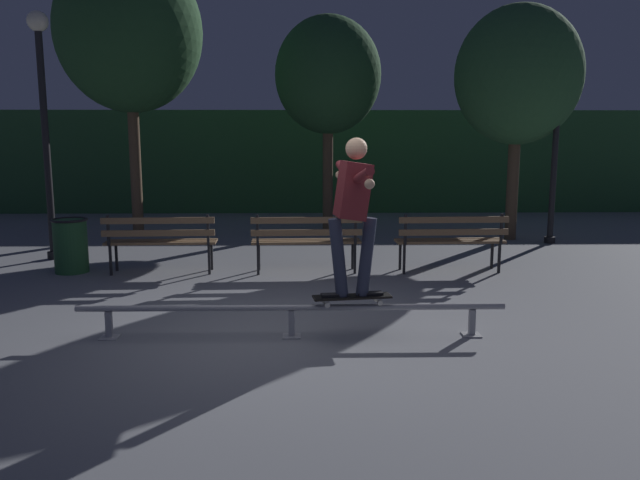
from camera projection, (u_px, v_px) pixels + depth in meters
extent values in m
plane|color=slate|center=(292.00, 334.00, 6.38)|extent=(90.00, 90.00, 0.00)
cube|color=#2D5B33|center=(301.00, 161.00, 16.81)|extent=(24.00, 1.20, 2.65)
cylinder|color=#9E9EA3|center=(291.00, 308.00, 6.25)|extent=(4.27, 0.06, 0.06)
cube|color=#9E9EA3|center=(109.00, 325.00, 6.23)|extent=(0.06, 0.06, 0.27)
cube|color=#9E9EA3|center=(110.00, 337.00, 6.26)|extent=(0.18, 0.18, 0.01)
cube|color=#9E9EA3|center=(292.00, 324.00, 6.27)|extent=(0.06, 0.06, 0.27)
cube|color=#9E9EA3|center=(292.00, 336.00, 6.29)|extent=(0.18, 0.18, 0.01)
cube|color=#9E9EA3|center=(472.00, 322.00, 6.31)|extent=(0.06, 0.06, 0.27)
cube|color=#9E9EA3|center=(471.00, 335.00, 6.33)|extent=(0.18, 0.18, 0.01)
cube|color=black|center=(352.00, 297.00, 6.24)|extent=(0.80, 0.31, 0.02)
cube|color=black|center=(352.00, 296.00, 6.24)|extent=(0.78, 0.30, 0.00)
cube|color=#9E9EA3|center=(378.00, 297.00, 6.29)|extent=(0.07, 0.18, 0.02)
cube|color=#9E9EA3|center=(326.00, 300.00, 6.20)|extent=(0.07, 0.18, 0.02)
cylinder|color=beige|center=(380.00, 303.00, 6.22)|extent=(0.06, 0.04, 0.05)
cylinder|color=beige|center=(376.00, 299.00, 6.37)|extent=(0.06, 0.04, 0.05)
cylinder|color=beige|center=(327.00, 305.00, 6.13)|extent=(0.06, 0.04, 0.05)
cylinder|color=beige|center=(324.00, 301.00, 6.28)|extent=(0.06, 0.04, 0.05)
cube|color=black|center=(370.00, 294.00, 6.27)|extent=(0.27, 0.14, 0.03)
cube|color=black|center=(334.00, 295.00, 6.21)|extent=(0.27, 0.14, 0.03)
cylinder|color=#282D42|center=(366.00, 257.00, 6.20)|extent=(0.22, 0.15, 0.79)
cylinder|color=#282D42|center=(338.00, 258.00, 6.15)|extent=(0.22, 0.15, 0.79)
cube|color=maroon|center=(353.00, 190.00, 6.07)|extent=(0.38, 0.40, 0.57)
cylinder|color=maroon|center=(362.00, 176.00, 5.67)|extent=(0.17, 0.61, 0.21)
cylinder|color=maroon|center=(345.00, 172.00, 6.41)|extent=(0.17, 0.61, 0.21)
sphere|color=tan|center=(370.00, 184.00, 5.41)|extent=(0.09, 0.09, 0.09)
sphere|color=tan|center=(340.00, 175.00, 6.69)|extent=(0.09, 0.09, 0.09)
sphere|color=tan|center=(356.00, 149.00, 6.01)|extent=(0.21, 0.21, 0.21)
cube|color=black|center=(212.00, 255.00, 9.43)|extent=(0.04, 0.04, 0.44)
cube|color=black|center=(209.00, 259.00, 9.11)|extent=(0.04, 0.04, 0.44)
cube|color=black|center=(208.00, 230.00, 9.00)|extent=(0.04, 0.04, 0.44)
cube|color=black|center=(116.00, 256.00, 9.35)|extent=(0.04, 0.04, 0.44)
cube|color=black|center=(111.00, 260.00, 9.03)|extent=(0.04, 0.04, 0.44)
cube|color=black|center=(108.00, 231.00, 8.92)|extent=(0.04, 0.04, 0.44)
cube|color=brown|center=(163.00, 240.00, 9.33)|extent=(1.60, 0.15, 0.04)
cube|color=brown|center=(162.00, 242.00, 9.19)|extent=(1.60, 0.15, 0.04)
cube|color=brown|center=(160.00, 243.00, 9.05)|extent=(1.60, 0.15, 0.04)
cube|color=brown|center=(158.00, 233.00, 8.96)|extent=(1.60, 0.09, 0.09)
cube|color=brown|center=(158.00, 221.00, 8.93)|extent=(1.60, 0.09, 0.09)
cube|color=black|center=(352.00, 255.00, 9.47)|extent=(0.04, 0.04, 0.44)
cube|color=black|center=(355.00, 259.00, 9.16)|extent=(0.04, 0.04, 0.44)
cube|color=black|center=(355.00, 229.00, 9.04)|extent=(0.04, 0.04, 0.44)
cube|color=black|center=(259.00, 256.00, 9.39)|extent=(0.04, 0.04, 0.44)
cube|color=black|center=(258.00, 260.00, 9.08)|extent=(0.04, 0.04, 0.44)
cube|color=black|center=(257.00, 230.00, 8.96)|extent=(0.04, 0.04, 0.44)
cube|color=brown|center=(306.00, 240.00, 9.37)|extent=(1.60, 0.15, 0.04)
cube|color=brown|center=(306.00, 241.00, 9.23)|extent=(1.60, 0.15, 0.04)
cube|color=brown|center=(307.00, 243.00, 9.10)|extent=(1.60, 0.15, 0.04)
cube|color=brown|center=(307.00, 233.00, 9.00)|extent=(1.60, 0.09, 0.09)
cube|color=brown|center=(307.00, 220.00, 8.97)|extent=(1.60, 0.09, 0.09)
cube|color=black|center=(492.00, 254.00, 9.52)|extent=(0.04, 0.04, 0.44)
cube|color=black|center=(499.00, 258.00, 9.20)|extent=(0.04, 0.04, 0.44)
cube|color=black|center=(502.00, 229.00, 9.09)|extent=(0.04, 0.04, 0.44)
cube|color=black|center=(400.00, 255.00, 9.44)|extent=(0.04, 0.04, 0.44)
cube|color=black|center=(404.00, 259.00, 9.12)|extent=(0.04, 0.04, 0.44)
cube|color=black|center=(405.00, 230.00, 9.01)|extent=(0.04, 0.04, 0.44)
cube|color=brown|center=(447.00, 239.00, 9.42)|extent=(1.60, 0.15, 0.04)
cube|color=brown|center=(450.00, 241.00, 9.28)|extent=(1.60, 0.15, 0.04)
cube|color=brown|center=(452.00, 242.00, 9.14)|extent=(1.60, 0.15, 0.04)
cube|color=brown|center=(454.00, 232.00, 9.05)|extent=(1.60, 0.09, 0.09)
cube|color=brown|center=(454.00, 220.00, 9.02)|extent=(1.60, 0.09, 0.09)
cylinder|color=brown|center=(512.00, 185.00, 12.09)|extent=(0.22, 0.22, 2.12)
ellipsoid|color=#2D5B33|center=(518.00, 75.00, 11.76)|extent=(2.35, 2.35, 2.59)
cylinder|color=brown|center=(328.00, 175.00, 13.52)|extent=(0.22, 0.22, 2.31)
ellipsoid|color=#234C28|center=(328.00, 75.00, 13.18)|extent=(2.23, 2.23, 2.45)
cylinder|color=brown|center=(136.00, 166.00, 12.52)|extent=(0.22, 0.22, 2.79)
ellipsoid|color=#234C28|center=(129.00, 32.00, 12.10)|extent=(2.80, 2.80, 3.08)
cylinder|color=black|center=(555.00, 146.00, 11.53)|extent=(0.11, 0.11, 3.60)
sphere|color=#F2EACC|center=(562.00, 37.00, 11.22)|extent=(0.32, 0.32, 0.32)
cylinder|color=black|center=(550.00, 240.00, 11.82)|extent=(0.20, 0.20, 0.12)
cylinder|color=black|center=(46.00, 148.00, 10.01)|extent=(0.11, 0.11, 3.60)
sphere|color=#F2EACC|center=(37.00, 21.00, 9.69)|extent=(0.32, 0.32, 0.32)
cylinder|color=black|center=(54.00, 255.00, 10.29)|extent=(0.20, 0.20, 0.12)
cylinder|color=#23562D|center=(71.00, 246.00, 9.22)|extent=(0.48, 0.48, 0.78)
torus|color=black|center=(69.00, 220.00, 9.16)|extent=(0.52, 0.52, 0.04)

